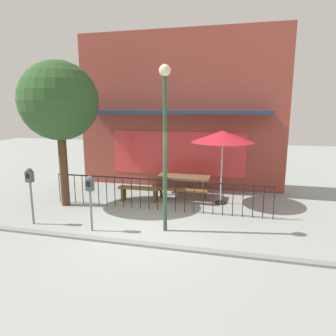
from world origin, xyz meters
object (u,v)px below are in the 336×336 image
(patio_umbrella, at_px, (223,137))
(parking_meter_near, at_px, (30,181))
(parking_meter_far, at_px, (90,189))
(patio_bench, at_px, (139,191))
(street_tree, at_px, (59,102))
(picnic_table_left, at_px, (183,181))
(street_lamp, at_px, (165,126))

(patio_umbrella, xyz_separation_m, parking_meter_near, (-4.78, -3.00, -1.00))
(parking_meter_far, bearing_deg, patio_bench, 82.37)
(patio_umbrella, relative_size, street_tree, 0.53)
(parking_meter_near, bearing_deg, patio_umbrella, 32.07)
(patio_umbrella, bearing_deg, picnic_table_left, 166.38)
(parking_meter_near, xyz_separation_m, street_lamp, (3.57, 0.41, 1.46))
(patio_bench, xyz_separation_m, parking_meter_near, (-2.11, -2.61, 0.84))
(patio_bench, xyz_separation_m, street_tree, (-2.17, -0.96, 2.91))
(street_lamp, bearing_deg, parking_meter_near, -173.41)
(patio_bench, height_order, parking_meter_near, parking_meter_near)
(street_lamp, bearing_deg, patio_bench, 123.55)
(patio_umbrella, relative_size, street_lamp, 0.59)
(parking_meter_far, relative_size, street_lamp, 0.35)
(street_tree, bearing_deg, patio_bench, 23.83)
(patio_bench, bearing_deg, parking_meter_near, -128.95)
(patio_umbrella, bearing_deg, parking_meter_near, -147.93)
(picnic_table_left, xyz_separation_m, street_tree, (-3.53, -1.66, 2.65))
(picnic_table_left, bearing_deg, street_tree, -154.88)
(patio_bench, distance_m, street_tree, 3.75)
(picnic_table_left, relative_size, parking_meter_near, 1.18)
(street_tree, bearing_deg, patio_umbrella, 15.50)
(patio_bench, bearing_deg, patio_umbrella, 8.19)
(parking_meter_near, bearing_deg, patio_bench, 51.05)
(patio_umbrella, height_order, street_lamp, street_lamp)
(picnic_table_left, relative_size, patio_bench, 1.29)
(parking_meter_far, height_order, street_lamp, street_lamp)
(patio_umbrella, bearing_deg, street_tree, -164.50)
(street_tree, distance_m, street_lamp, 3.88)
(parking_meter_near, height_order, street_tree, street_tree)
(patio_umbrella, height_order, parking_meter_far, patio_umbrella)
(parking_meter_far, relative_size, street_tree, 0.32)
(patio_umbrella, distance_m, parking_meter_near, 5.73)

